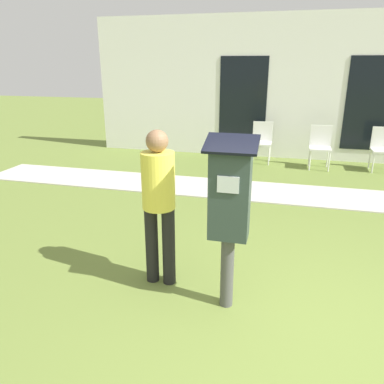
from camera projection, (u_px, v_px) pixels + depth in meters
The scene contains 8 objects.
ground_plane at pixel (311, 350), 2.96m from camera, with size 40.00×40.00×0.00m, color olive.
sidewalk at pixel (302, 195), 6.41m from camera, with size 12.00×1.10×0.02m.
building_facade at pixel (306, 89), 8.44m from camera, with size 10.00×0.26×3.20m.
parking_meter at pixel (229, 203), 3.19m from camera, with size 0.44×0.31×1.59m.
person_standing at pixel (159, 197), 3.60m from camera, with size 0.32×0.32×1.58m.
outdoor_chair_left at pixel (262, 139), 8.45m from camera, with size 0.44×0.44×0.90m.
outdoor_chair_middle at pixel (320, 143), 7.95m from camera, with size 0.44×0.44×0.90m.
outdoor_chair_right at pixel (383, 145), 7.75m from camera, with size 0.44×0.44×0.90m.
Camera 1 is at (-0.32, -2.55, 2.15)m, focal length 35.00 mm.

